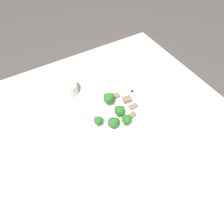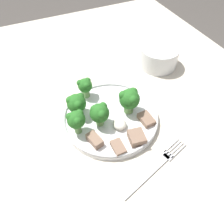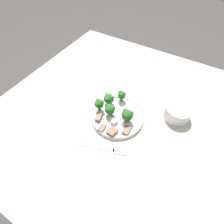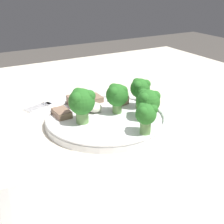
# 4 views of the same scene
# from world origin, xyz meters

# --- Properties ---
(table) EXTENTS (1.12, 1.05, 0.71)m
(table) POSITION_xyz_m (0.00, 0.00, 0.61)
(table) COLOR beige
(table) RESTS_ON ground_plane
(dinner_plate) EXTENTS (0.24, 0.24, 0.02)m
(dinner_plate) POSITION_xyz_m (0.04, 0.04, 0.71)
(dinner_plate) COLOR white
(dinner_plate) RESTS_ON table
(fork) EXTENTS (0.07, 0.19, 0.00)m
(fork) POSITION_xyz_m (0.20, 0.07, 0.71)
(fork) COLOR silver
(fork) RESTS_ON table
(cream_bowl) EXTENTS (0.12, 0.12, 0.06)m
(cream_bowl) POSITION_xyz_m (-0.10, 0.27, 0.73)
(cream_bowl) COLOR white
(cream_bowl) RESTS_ON table
(broccoli_floret_near_rim_left) EXTENTS (0.05, 0.05, 0.06)m
(broccoli_floret_near_rim_left) POSITION_xyz_m (0.00, -0.03, 0.75)
(broccoli_floret_near_rim_left) COLOR #709E56
(broccoli_floret_near_rim_left) RESTS_ON dinner_plate
(broccoli_floret_center_left) EXTENTS (0.05, 0.05, 0.07)m
(broccoli_floret_center_left) POSITION_xyz_m (0.05, 0.09, 0.76)
(broccoli_floret_center_left) COLOR #709E56
(broccoli_floret_center_left) RESTS_ON dinner_plate
(broccoli_floret_back_left) EXTENTS (0.05, 0.05, 0.06)m
(broccoli_floret_back_left) POSITION_xyz_m (0.05, 0.01, 0.76)
(broccoli_floret_back_left) COLOR #709E56
(broccoli_floret_back_left) RESTS_ON dinner_plate
(broccoli_floret_front_left) EXTENTS (0.04, 0.04, 0.06)m
(broccoli_floret_front_left) POSITION_xyz_m (-0.05, 0.01, 0.75)
(broccoli_floret_front_left) COLOR #709E56
(broccoli_floret_front_left) RESTS_ON dinner_plate
(broccoli_floret_center_back) EXTENTS (0.04, 0.04, 0.06)m
(broccoli_floret_center_back) POSITION_xyz_m (0.05, -0.05, 0.76)
(broccoli_floret_center_back) COLOR #709E56
(broccoli_floret_center_back) RESTS_ON dinner_plate
(meat_slice_front_slice) EXTENTS (0.04, 0.03, 0.01)m
(meat_slice_front_slice) POSITION_xyz_m (0.09, 0.11, 0.72)
(meat_slice_front_slice) COLOR #846651
(meat_slice_front_slice) RESTS_ON dinner_plate
(meat_slice_middle_slice) EXTENTS (0.04, 0.04, 0.02)m
(meat_slice_middle_slice) POSITION_xyz_m (0.13, 0.06, 0.73)
(meat_slice_middle_slice) COLOR #846651
(meat_slice_middle_slice) RESTS_ON dinner_plate
(meat_slice_rear_slice) EXTENTS (0.04, 0.02, 0.01)m
(meat_slice_rear_slice) POSITION_xyz_m (0.13, 0.02, 0.72)
(meat_slice_rear_slice) COLOR #846651
(meat_slice_rear_slice) RESTS_ON dinner_plate
(meat_slice_edge_slice) EXTENTS (0.04, 0.03, 0.02)m
(meat_slice_edge_slice) POSITION_xyz_m (0.10, -0.02, 0.73)
(meat_slice_edge_slice) COLOR #846651
(meat_slice_edge_slice) RESTS_ON dinner_plate
(sauce_dollop) EXTENTS (0.03, 0.03, 0.02)m
(sauce_dollop) POSITION_xyz_m (0.08, 0.05, 0.73)
(sauce_dollop) COLOR silver
(sauce_dollop) RESTS_ON dinner_plate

